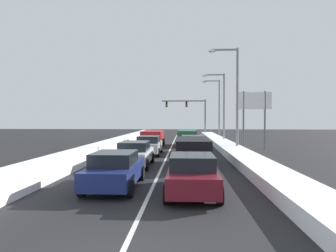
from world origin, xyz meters
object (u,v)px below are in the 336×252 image
object	(u,v)px
sedan_white_center_lane_second	(135,154)
sedan_navy_center_lane_nearest	(115,170)
sedan_silver_center_lane_third	(149,145)
suv_red_center_lane_fourth	(153,137)
sedan_maroon_right_lane_nearest	(192,174)
sedan_gray_right_lane_third	(191,144)
suv_green_right_lane_fourth	(187,136)
traffic_light_gantry	(192,109)
street_lamp_right_near	(234,91)
street_lamp_right_far	(217,104)
suv_black_right_lane_second	(193,149)
roadside_sign_right	(254,107)
street_lamp_right_mid	(221,102)

from	to	relation	value
sedan_white_center_lane_second	sedan_navy_center_lane_nearest	bearing A→B (deg)	-88.83
sedan_silver_center_lane_third	suv_red_center_lane_fourth	bearing A→B (deg)	93.10
sedan_maroon_right_lane_nearest	sedan_gray_right_lane_third	distance (m)	13.39
sedan_silver_center_lane_third	suv_green_right_lane_fourth	bearing A→B (deg)	68.87
traffic_light_gantry	street_lamp_right_near	world-z (taller)	street_lamp_right_near
traffic_light_gantry	street_lamp_right_far	bearing A→B (deg)	-62.60
sedan_maroon_right_lane_nearest	street_lamp_right_near	size ratio (longest dim) A/B	0.50
sedan_gray_right_lane_third	sedan_silver_center_lane_third	bearing A→B (deg)	-164.89
suv_green_right_lane_fourth	suv_black_right_lane_second	bearing A→B (deg)	-89.05
sedan_maroon_right_lane_nearest	sedan_silver_center_lane_third	world-z (taller)	same
traffic_light_gantry	roadside_sign_right	distance (m)	23.08
street_lamp_right_near	roadside_sign_right	xyz separation A→B (m)	(2.38, 2.68, -1.29)
sedan_maroon_right_lane_nearest	street_lamp_right_far	distance (m)	33.39
traffic_light_gantry	sedan_white_center_lane_second	bearing A→B (deg)	-97.26
sedan_maroon_right_lane_nearest	sedan_gray_right_lane_third	world-z (taller)	same
suv_black_right_lane_second	sedan_navy_center_lane_nearest	world-z (taller)	suv_black_right_lane_second
sedan_gray_right_lane_third	sedan_white_center_lane_second	world-z (taller)	same
sedan_gray_right_lane_third	street_lamp_right_near	distance (m)	5.92
sedan_white_center_lane_second	suv_green_right_lane_fourth	bearing A→B (deg)	76.95
sedan_navy_center_lane_nearest	suv_green_right_lane_fourth	bearing A→B (deg)	80.93
suv_black_right_lane_second	street_lamp_right_mid	size ratio (longest dim) A/B	0.60
suv_black_right_lane_second	traffic_light_gantry	bearing A→B (deg)	88.74
suv_green_right_lane_fourth	sedan_white_center_lane_second	bearing A→B (deg)	-103.05
suv_green_right_lane_fourth	sedan_silver_center_lane_third	distance (m)	8.72
suv_green_right_lane_fourth	traffic_light_gantry	size ratio (longest dim) A/B	0.65
suv_green_right_lane_fourth	roadside_sign_right	bearing A→B (deg)	-28.14
suv_black_right_lane_second	traffic_light_gantry	world-z (taller)	traffic_light_gantry
sedan_navy_center_lane_nearest	street_lamp_right_far	world-z (taller)	street_lamp_right_far
sedan_silver_center_lane_third	street_lamp_right_near	xyz separation A→B (m)	(7.08, 2.07, 4.54)
suv_black_right_lane_second	sedan_silver_center_lane_third	size ratio (longest dim) A/B	1.09
suv_black_right_lane_second	street_lamp_right_mid	bearing A→B (deg)	77.50
suv_black_right_lane_second	sedan_gray_right_lane_third	size ratio (longest dim) A/B	1.09
sedan_gray_right_lane_third	sedan_navy_center_lane_nearest	xyz separation A→B (m)	(-3.48, -12.63, 0.00)
sedan_maroon_right_lane_nearest	sedan_white_center_lane_second	xyz separation A→B (m)	(-3.29, 6.42, 0.00)
sedan_navy_center_lane_nearest	street_lamp_right_mid	size ratio (longest dim) A/B	0.55
sedan_navy_center_lane_nearest	roadside_sign_right	xyz separation A→B (m)	(9.48, 16.44, 3.25)
street_lamp_right_far	suv_black_right_lane_second	bearing A→B (deg)	-99.32
street_lamp_right_mid	roadside_sign_right	xyz separation A→B (m)	(2.34, -6.46, -0.87)
suv_black_right_lane_second	sedan_white_center_lane_second	bearing A→B (deg)	-174.19
sedan_gray_right_lane_third	suv_green_right_lane_fourth	bearing A→B (deg)	92.48
suv_black_right_lane_second	roadside_sign_right	size ratio (longest dim) A/B	0.89
street_lamp_right_near	street_lamp_right_mid	world-z (taller)	street_lamp_right_near
suv_red_center_lane_fourth	suv_green_right_lane_fourth	bearing A→B (deg)	26.64
suv_green_right_lane_fourth	suv_red_center_lane_fourth	bearing A→B (deg)	-153.36
suv_green_right_lane_fourth	roadside_sign_right	size ratio (longest dim) A/B	0.89
suv_black_right_lane_second	sedan_silver_center_lane_third	world-z (taller)	suv_black_right_lane_second
suv_red_center_lane_fourth	street_lamp_right_mid	distance (m)	9.70
sedan_navy_center_lane_nearest	street_lamp_right_near	world-z (taller)	street_lamp_right_near
suv_green_right_lane_fourth	sedan_white_center_lane_second	xyz separation A→B (m)	(-3.28, -14.16, -0.25)
suv_green_right_lane_fourth	suv_red_center_lane_fourth	xyz separation A→B (m)	(-3.49, -1.75, 0.00)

